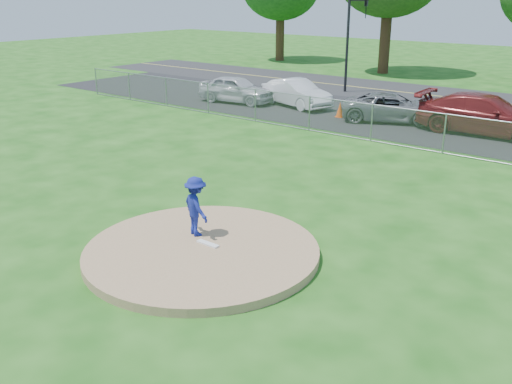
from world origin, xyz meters
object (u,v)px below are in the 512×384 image
Objects in this scene: parked_car_white at (296,93)px; pitcher at (196,206)px; traffic_cone at (340,110)px; parked_car_silver at (236,89)px; parked_car_gray at (392,108)px; parked_car_darkred at (486,115)px; traffic_signal_left at (351,35)px.

pitcher is at bearing -137.02° from parked_car_white.
traffic_cone is at bearing -52.14° from pitcher.
parked_car_silver reaches higher than parked_car_gray.
traffic_cone is at bearing 94.61° from parked_car_darkred.
traffic_cone is 6.44m from parked_car_silver.
traffic_cone is 6.64m from parked_car_darkred.
pitcher is at bearing 170.58° from parked_car_darkred.
pitcher reaches higher than parked_car_silver.
parked_car_white reaches higher than traffic_cone.
parked_car_white is 0.92× the size of parked_car_gray.
traffic_signal_left is at bearing -49.28° from pitcher.
parked_car_silver is at bearing -32.60° from pitcher.
traffic_signal_left reaches higher than parked_car_silver.
parked_car_silver is 3.40m from parked_car_white.
pitcher is 0.31× the size of parked_car_gray.
parked_car_silver is 0.99× the size of parked_car_white.
traffic_signal_left is 8.75m from parked_car_gray.
parked_car_white is at bearing 163.86° from traffic_cone.
parked_car_gray is at bearing -92.52° from parked_car_silver.
parked_car_silver is 0.74× the size of parked_car_darkred.
traffic_signal_left is 11.81m from parked_car_darkred.
traffic_signal_left is 0.98× the size of parked_car_darkred.
pitcher reaches higher than parked_car_gray.
traffic_cone is 0.17× the size of parked_car_white.
parked_car_gray is at bearing -61.22° from pitcher.
traffic_signal_left is at bearing 116.68° from traffic_cone.
parked_car_white is at bearing -88.35° from traffic_signal_left.
parked_car_darkred is (1.79, 15.68, -0.09)m from pitcher.
parked_car_silver is 8.85m from parked_car_gray.
traffic_signal_left reaches higher than parked_car_darkred.
parked_car_darkred is (12.99, 1.03, 0.11)m from parked_car_silver.
traffic_cone is at bearing 83.02° from parked_car_gray.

